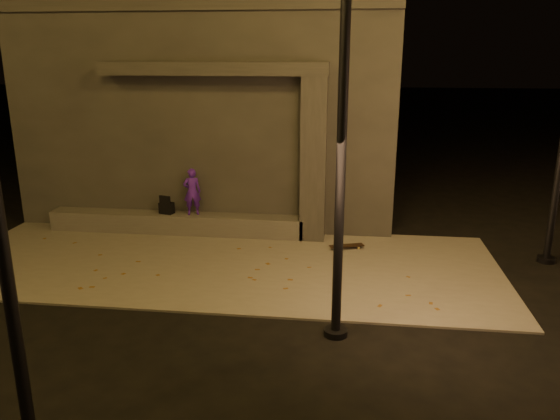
# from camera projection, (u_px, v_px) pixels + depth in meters

# --- Properties ---
(ground) EXTENTS (120.00, 120.00, 0.00)m
(ground) POSITION_uv_depth(u_px,v_px,m) (195.00, 308.00, 9.12)
(ground) COLOR black
(ground) RESTS_ON ground
(sidewalk) EXTENTS (11.00, 4.40, 0.04)m
(sidewalk) POSITION_uv_depth(u_px,v_px,m) (222.00, 263.00, 11.02)
(sidewalk) COLOR slate
(sidewalk) RESTS_ON ground
(building) EXTENTS (9.00, 5.10, 5.22)m
(building) POSITION_uv_depth(u_px,v_px,m) (221.00, 110.00, 14.69)
(building) COLOR #353331
(building) RESTS_ON ground
(ledge) EXTENTS (6.00, 0.55, 0.45)m
(ledge) POSITION_uv_depth(u_px,v_px,m) (176.00, 223.00, 12.80)
(ledge) COLOR #58544F
(ledge) RESTS_ON sidewalk
(column) EXTENTS (0.55, 0.55, 3.60)m
(column) POSITION_uv_depth(u_px,v_px,m) (314.00, 160.00, 11.97)
(column) COLOR #353331
(column) RESTS_ON sidewalk
(canopy) EXTENTS (5.00, 0.70, 0.28)m
(canopy) POSITION_uv_depth(u_px,v_px,m) (213.00, 69.00, 11.74)
(canopy) COLOR #353331
(canopy) RESTS_ON column
(skateboarder) EXTENTS (0.46, 0.36, 1.09)m
(skateboarder) POSITION_uv_depth(u_px,v_px,m) (192.00, 192.00, 12.53)
(skateboarder) COLOR #4D1BB2
(skateboarder) RESTS_ON ledge
(backpack) EXTENTS (0.36, 0.28, 0.45)m
(backpack) POSITION_uv_depth(u_px,v_px,m) (167.00, 207.00, 12.72)
(backpack) COLOR black
(backpack) RESTS_ON ledge
(skateboard) EXTENTS (0.76, 0.42, 0.08)m
(skateboard) POSITION_uv_depth(u_px,v_px,m) (347.00, 246.00, 11.74)
(skateboard) COLOR black
(skateboard) RESTS_ON sidewalk
(street_lamp_0) EXTENTS (0.36, 0.36, 6.76)m
(street_lamp_0) POSITION_uv_depth(u_px,v_px,m) (344.00, 73.00, 7.19)
(street_lamp_0) COLOR black
(street_lamp_0) RESTS_ON ground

